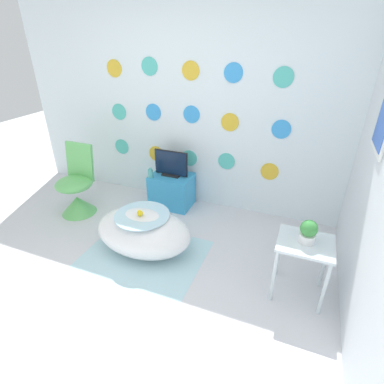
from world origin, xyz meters
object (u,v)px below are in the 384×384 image
at_px(vase, 150,173).
at_px(potted_plant_left, 308,232).
at_px(chair, 77,193).
at_px(tv, 171,165).
at_px(bathtub, 144,231).

distance_m(vase, potted_plant_left, 2.06).
bearing_deg(potted_plant_left, chair, 171.98).
xyz_separation_m(tv, vase, (-0.22, -0.15, -0.09)).
bearing_deg(vase, potted_plant_left, -23.96).
relative_size(chair, tv, 1.96).
height_order(tv, vase, tv).
xyz_separation_m(bathtub, chair, (-1.15, 0.35, 0.05)).
bearing_deg(chair, vase, 29.52).
xyz_separation_m(bathtub, tv, (-0.13, 0.96, 0.35)).
xyz_separation_m(bathtub, vase, (-0.34, 0.80, 0.26)).
bearing_deg(tv, chair, -149.25).
height_order(bathtub, tv, tv).
distance_m(tv, vase, 0.28).
distance_m(bathtub, vase, 0.91).
distance_m(bathtub, tv, 1.03).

